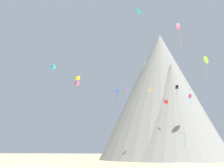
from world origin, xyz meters
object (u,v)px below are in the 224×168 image
Objects in this scene: kite_magenta_mid at (190,98)px; kite_black_mid at (177,88)px; kite_lime_high at (206,60)px; kite_orange_mid at (150,90)px; kite_pink_high at (179,27)px; kite_rainbow_mid at (77,83)px; rock_massif at (161,101)px; kite_red_mid at (166,102)px; kite_violet_mid at (127,89)px; kite_yellow_mid at (78,78)px; kite_teal_high at (138,11)px; kite_white_low at (184,133)px; kite_cyan_mid at (53,67)px; kite_blue_mid at (117,92)px.

kite_black_mid reaches higher than kite_magenta_mid.
kite_black_mid is at bearing -71.30° from kite_lime_high.
kite_pink_high reaches higher than kite_orange_mid.
kite_rainbow_mid is (-23.59, -0.60, 2.81)m from kite_orange_mid.
rock_massif is 62.36× the size of kite_orange_mid.
kite_pink_high is (7.34, -26.15, 9.83)m from kite_orange_mid.
kite_orange_mid is 11.18m from kite_red_mid.
kite_magenta_mid is 0.92× the size of kite_black_mid.
kite_violet_mid reaches higher than kite_magenta_mid.
kite_magenta_mid is 0.49× the size of kite_pink_high.
kite_pink_high is 28.74m from kite_black_mid.
kite_red_mid is 31.89m from kite_yellow_mid.
kite_red_mid is at bearing -21.84° from kite_lime_high.
kite_violet_mid is 23.64m from kite_teal_high.
kite_red_mid is 0.23× the size of kite_white_low.
kite_lime_high reaches higher than kite_black_mid.
kite_lime_high is 5.45× the size of kite_cyan_mid.
kite_black_mid is at bearing 18.77° from kite_orange_mid.
kite_rainbow_mid reaches higher than kite_cyan_mid.
kite_white_low is at bearing 49.02° from kite_cyan_mid.
kite_violet_mid is at bearing 73.39° from kite_pink_high.
kite_red_mid is 0.70× the size of kite_teal_high.
kite_blue_mid is (14.37, 17.81, -3.56)m from kite_cyan_mid.
kite_rainbow_mid is 37.66m from kite_white_low.
kite_lime_high reaches higher than kite_white_low.
kite_pink_high reaches higher than kite_cyan_mid.
kite_lime_high is 1.17× the size of kite_pink_high.
kite_cyan_mid is at bearing 98.04° from kite_white_low.
kite_lime_high is 45.98m from kite_cyan_mid.
kite_violet_mid is 25.21m from kite_pink_high.
kite_black_mid is at bearing 148.34° from kite_blue_mid.
kite_black_mid is at bearing -78.55° from rock_massif.
kite_magenta_mid is 1.67× the size of kite_teal_high.
kite_red_mid is 12.28m from kite_black_mid.
rock_massif is 20.79× the size of kite_black_mid.
rock_massif reaches higher than kite_yellow_mid.
kite_magenta_mid is at bearing 20.31° from kite_lime_high.
kite_lime_high is at bearing 106.64° from kite_red_mid.
kite_orange_mid is 19.08m from kite_white_low.
kite_black_mid is (-8.68, 3.67, -7.59)m from kite_lime_high.
kite_teal_high is at bearing 102.24° from kite_violet_mid.
kite_orange_mid is at bearing 70.50° from kite_cyan_mid.
kite_blue_mid is (-3.50, 4.62, 0.20)m from kite_violet_mid.
kite_lime_high is at bearing 161.33° from kite_teal_high.
kite_white_low is at bearing 116.99° from kite_blue_mid.
rock_massif is at bearing 87.78° from kite_cyan_mid.
rock_massif is 22.48× the size of kite_magenta_mid.
kite_orange_mid is at bearing -31.72° from kite_magenta_mid.
kite_cyan_mid reaches higher than kite_white_low.
kite_white_low is at bearing 30.01° from kite_pink_high.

